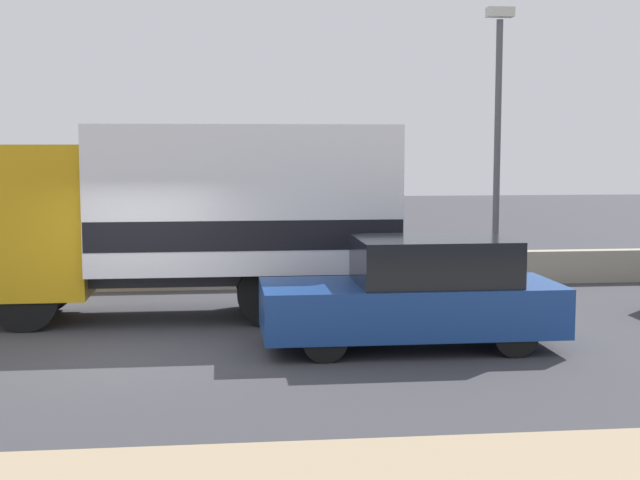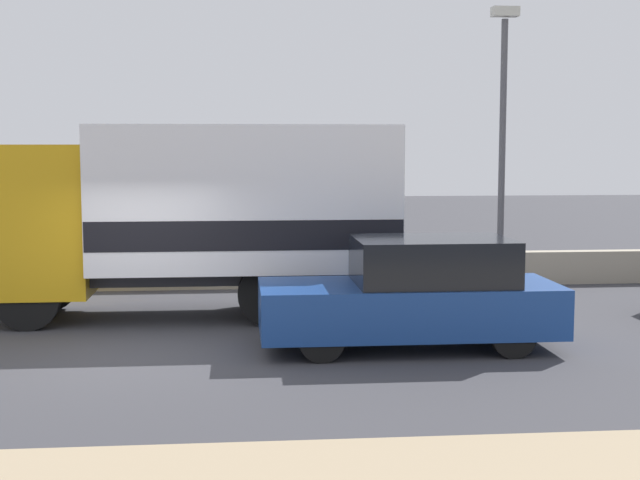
% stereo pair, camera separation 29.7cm
% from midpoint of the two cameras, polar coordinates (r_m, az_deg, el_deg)
% --- Properties ---
extents(ground_plane, '(80.00, 80.00, 0.00)m').
position_cam_midpoint_polar(ground_plane, '(13.33, -12.54, -7.34)').
color(ground_plane, '#38383D').
extents(stone_wall_backdrop, '(60.00, 0.35, 0.72)m').
position_cam_midpoint_polar(stone_wall_backdrop, '(19.26, -10.67, -2.08)').
color(stone_wall_backdrop, '#A39984').
rests_on(stone_wall_backdrop, ground_plane).
extents(street_lamp, '(0.56, 0.28, 5.92)m').
position_cam_midpoint_polar(street_lamp, '(19.31, 10.87, 7.26)').
color(street_lamp, '#4C4C51').
rests_on(street_lamp, ground_plane).
extents(box_truck, '(7.26, 2.52, 3.40)m').
position_cam_midpoint_polar(box_truck, '(15.91, -8.18, 1.85)').
color(box_truck, gold).
rests_on(box_truck, ground_plane).
extents(car_hatchback, '(4.49, 1.79, 1.67)m').
position_cam_midpoint_polar(car_hatchback, '(13.56, 5.59, -3.48)').
color(car_hatchback, navy).
rests_on(car_hatchback, ground_plane).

